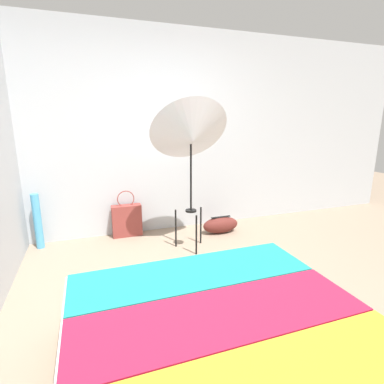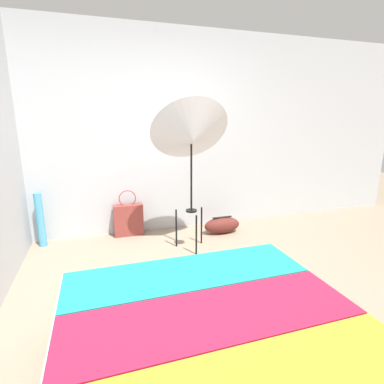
{
  "view_description": "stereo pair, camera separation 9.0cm",
  "coord_description": "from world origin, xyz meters",
  "px_view_note": "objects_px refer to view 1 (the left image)",
  "views": [
    {
      "loc": [
        -0.74,
        -1.78,
        1.5
      ],
      "look_at": [
        0.29,
        1.16,
        0.72
      ],
      "focal_mm": 28.0,
      "sensor_mm": 36.0,
      "label": 1
    },
    {
      "loc": [
        -0.66,
        -1.81,
        1.5
      ],
      "look_at": [
        0.29,
        1.16,
        0.72
      ],
      "focal_mm": 28.0,
      "sensor_mm": 36.0,
      "label": 2
    }
  ],
  "objects_px": {
    "tote_bag": "(127,220)",
    "duffel_bag": "(221,225)",
    "photo_umbrella": "(191,136)",
    "paper_roll": "(38,221)"
  },
  "relations": [
    {
      "from": "photo_umbrella",
      "to": "paper_roll",
      "type": "xyz_separation_m",
      "value": [
        -1.68,
        0.59,
        -0.97
      ]
    },
    {
      "from": "duffel_bag",
      "to": "paper_roll",
      "type": "distance_m",
      "value": 2.24
    },
    {
      "from": "tote_bag",
      "to": "duffel_bag",
      "type": "xyz_separation_m",
      "value": [
        1.19,
        -0.3,
        -0.11
      ]
    },
    {
      "from": "duffel_bag",
      "to": "photo_umbrella",
      "type": "bearing_deg",
      "value": -148.6
    },
    {
      "from": "photo_umbrella",
      "to": "tote_bag",
      "type": "distance_m",
      "value": 1.42
    },
    {
      "from": "photo_umbrella",
      "to": "paper_roll",
      "type": "height_order",
      "value": "photo_umbrella"
    },
    {
      "from": "tote_bag",
      "to": "duffel_bag",
      "type": "relative_size",
      "value": 1.23
    },
    {
      "from": "photo_umbrella",
      "to": "duffel_bag",
      "type": "bearing_deg",
      "value": 31.4
    },
    {
      "from": "duffel_bag",
      "to": "paper_roll",
      "type": "xyz_separation_m",
      "value": [
        -2.21,
        0.27,
        0.22
      ]
    },
    {
      "from": "photo_umbrella",
      "to": "paper_roll",
      "type": "bearing_deg",
      "value": 160.65
    }
  ]
}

